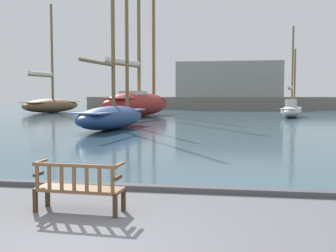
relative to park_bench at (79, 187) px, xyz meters
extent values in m
cube|color=#385666|center=(0.62, 42.10, -0.43)|extent=(100.00, 80.00, 0.08)
cube|color=#4C4C50|center=(0.62, 1.95, -0.41)|extent=(40.00, 0.30, 0.12)
cube|color=#3D2A19|center=(-0.75, 0.30, -0.26)|extent=(0.07, 0.07, 0.42)
cube|color=#3D2A19|center=(0.78, 0.22, -0.26)|extent=(0.07, 0.07, 0.42)
cube|color=#3D2A19|center=(-0.77, -0.15, -0.26)|extent=(0.07, 0.07, 0.42)
cube|color=#3D2A19|center=(0.75, -0.23, -0.26)|extent=(0.07, 0.07, 0.42)
cube|color=brown|center=(0.00, 0.04, -0.05)|extent=(1.63, 0.61, 0.06)
cube|color=brown|center=(-0.01, -0.18, 0.42)|extent=(1.60, 0.14, 0.06)
cube|color=brown|center=(-0.73, -0.14, 0.19)|extent=(0.06, 0.04, 0.41)
cube|color=brown|center=(-0.49, -0.16, 0.19)|extent=(0.06, 0.04, 0.41)
cube|color=brown|center=(-0.25, -0.17, 0.19)|extent=(0.06, 0.04, 0.41)
cube|color=brown|center=(-0.01, -0.18, 0.19)|extent=(0.06, 0.04, 0.41)
cube|color=brown|center=(0.23, -0.20, 0.19)|extent=(0.06, 0.04, 0.41)
cube|color=brown|center=(0.47, -0.21, 0.19)|extent=(0.06, 0.04, 0.41)
cube|color=brown|center=(0.71, -0.22, 0.19)|extent=(0.06, 0.04, 0.41)
cube|color=#3D2A19|center=(-0.77, -0.01, 0.22)|extent=(0.08, 0.30, 0.06)
cube|color=brown|center=(-0.77, 0.08, 0.43)|extent=(0.09, 0.47, 0.04)
cube|color=#3D2A19|center=(0.77, -0.10, 0.22)|extent=(0.08, 0.30, 0.06)
cube|color=brown|center=(0.77, -0.01, 0.43)|extent=(0.09, 0.47, 0.04)
ellipsoid|color=maroon|center=(-6.75, 32.76, 0.78)|extent=(6.16, 12.41, 2.33)
cube|color=#C6514C|center=(-6.75, 32.76, 1.42)|extent=(5.01, 10.81, 0.08)
cube|color=beige|center=(-6.97, 31.89, 1.76)|extent=(2.35, 2.80, 0.61)
cylinder|color=brown|center=(-6.67, 33.05, 9.24)|extent=(0.33, 0.33, 15.56)
cylinder|color=brown|center=(-7.43, 30.14, 4.44)|extent=(1.76, 5.88, 0.26)
cylinder|color=silver|center=(-7.43, 30.14, 4.70)|extent=(1.86, 5.37, 0.52)
cylinder|color=brown|center=(-5.85, 36.24, 7.79)|extent=(0.33, 0.33, 12.67)
ellipsoid|color=brown|center=(-19.04, 40.08, 0.43)|extent=(5.06, 10.25, 1.64)
cube|color=#997A5B|center=(-19.04, 40.08, 0.88)|extent=(4.08, 8.93, 0.08)
cylinder|color=brown|center=(-18.98, 40.32, 6.66)|extent=(0.29, 0.29, 11.49)
cylinder|color=brown|center=(-19.46, 38.29, 3.91)|extent=(1.17, 4.11, 0.23)
cylinder|color=silver|center=(-19.46, 38.29, 4.14)|extent=(1.30, 3.76, 0.46)
ellipsoid|color=silver|center=(7.87, 33.83, 0.15)|extent=(3.29, 6.86, 1.08)
cube|color=white|center=(7.87, 33.83, 0.45)|extent=(2.68, 5.98, 0.08)
cube|color=beige|center=(7.75, 33.34, 0.88)|extent=(1.22, 1.42, 0.79)
cylinder|color=brown|center=(7.91, 33.99, 4.30)|extent=(0.17, 0.17, 7.63)
cylinder|color=brown|center=(7.61, 32.77, 2.23)|extent=(0.75, 2.48, 0.14)
cylinder|color=silver|center=(7.61, 32.77, 2.37)|extent=(0.82, 2.27, 0.28)
cylinder|color=brown|center=(8.36, 35.76, 3.34)|extent=(0.17, 0.17, 5.70)
cylinder|color=brown|center=(8.83, 37.65, 0.47)|extent=(0.44, 1.25, 0.14)
ellipsoid|color=navy|center=(-4.68, 17.52, 0.31)|extent=(3.15, 8.92, 1.40)
cube|color=#516B9E|center=(-4.68, 17.52, 0.70)|extent=(2.47, 7.82, 0.08)
cylinder|color=brown|center=(-4.66, 17.73, 5.84)|extent=(0.23, 0.23, 10.21)
cylinder|color=brown|center=(-4.87, 15.52, 3.49)|extent=(0.61, 4.43, 0.19)
cylinder|color=brown|center=(-4.43, 20.12, 4.65)|extent=(0.23, 0.23, 7.83)
cube|color=slate|center=(0.62, 54.34, 0.48)|extent=(40.21, 2.40, 1.90)
cube|color=gray|center=(1.58, 54.34, 3.98)|extent=(15.26, 2.00, 5.10)
camera|label=1|loc=(2.83, -7.17, 1.66)|focal=45.00mm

